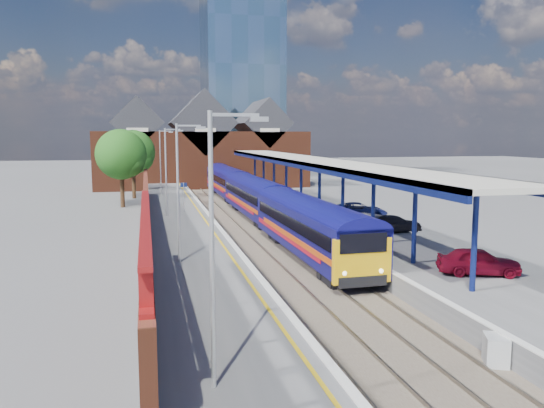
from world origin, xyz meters
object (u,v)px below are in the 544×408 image
(lamp_post_c, at_px, (168,166))
(lamp_post_d, at_px, (162,158))
(parked_car_blue, at_px, (358,210))
(relay_cabinet, at_px, (496,351))
(platform_sign, at_px, (184,192))
(lamp_post_a, at_px, (217,234))
(parked_car_silver, at_px, (372,222))
(train, at_px, (239,186))
(parked_car_dark, at_px, (394,224))
(parked_car_red, at_px, (479,261))
(lamp_post_b, at_px, (181,184))

(lamp_post_c, bearing_deg, lamp_post_d, 90.00)
(lamp_post_d, relative_size, parked_car_blue, 1.56)
(lamp_post_d, distance_m, relay_cabinet, 45.76)
(platform_sign, bearing_deg, lamp_post_a, -92.44)
(lamp_post_d, xyz_separation_m, parked_car_silver, (13.02, -26.16, -3.38))
(train, relative_size, parked_car_dark, 16.98)
(lamp_post_a, bearing_deg, relay_cabinet, 8.64)
(parked_car_silver, relative_size, parked_car_blue, 0.83)
(parked_car_red, bearing_deg, lamp_post_a, 141.92)
(train, bearing_deg, lamp_post_c, -123.12)
(lamp_post_b, bearing_deg, relay_cabinet, -53.99)
(parked_car_silver, height_order, parked_car_blue, parked_car_blue)
(train, relative_size, platform_sign, 26.37)
(lamp_post_a, height_order, lamp_post_b, same)
(relay_cabinet, bearing_deg, parked_car_dark, 98.34)
(lamp_post_b, relative_size, relay_cabinet, 7.00)
(lamp_post_b, distance_m, parked_car_silver, 14.67)
(parked_car_red, bearing_deg, lamp_post_d, 39.13)
(parked_car_silver, bearing_deg, lamp_post_d, 1.12)
(lamp_post_d, relative_size, parked_car_dark, 1.80)
(parked_car_blue, bearing_deg, relay_cabinet, -173.82)
(parked_car_red, bearing_deg, lamp_post_c, 51.14)
(parked_car_blue, bearing_deg, lamp_post_b, 146.73)
(train, height_order, lamp_post_d, lamp_post_d)
(parked_car_blue, bearing_deg, lamp_post_d, 53.22)
(lamp_post_c, relative_size, parked_car_blue, 1.56)
(parked_car_blue, bearing_deg, parked_car_silver, -175.23)
(lamp_post_b, bearing_deg, lamp_post_a, -90.00)
(train, distance_m, lamp_post_c, 14.66)
(lamp_post_a, bearing_deg, lamp_post_b, 90.00)
(lamp_post_c, xyz_separation_m, parked_car_silver, (13.02, -10.16, -3.38))
(train, relative_size, parked_car_blue, 14.74)
(lamp_post_d, bearing_deg, platform_sign, -84.44)
(lamp_post_c, xyz_separation_m, parked_car_dark, (14.39, -10.71, -3.43))
(lamp_post_b, distance_m, parked_car_dark, 15.72)
(train, distance_m, relay_cabinet, 40.70)
(lamp_post_c, xyz_separation_m, platform_sign, (1.36, 2.00, -2.30))
(platform_sign, distance_m, parked_car_silver, 16.88)
(lamp_post_b, height_order, parked_car_blue, lamp_post_b)
(lamp_post_a, xyz_separation_m, lamp_post_c, (0.00, 30.00, 0.00))
(train, xyz_separation_m, parked_car_red, (5.35, -33.76, -0.49))
(lamp_post_a, distance_m, relay_cabinet, 10.30)
(lamp_post_a, relative_size, lamp_post_c, 1.00)
(lamp_post_c, height_order, parked_car_dark, lamp_post_c)
(lamp_post_b, height_order, parked_car_silver, lamp_post_b)
(parked_car_silver, bearing_deg, parked_car_red, 155.59)
(lamp_post_c, relative_size, platform_sign, 2.80)
(parked_car_silver, xyz_separation_m, parked_car_blue, (1.34, 5.50, 0.01))
(lamp_post_b, relative_size, parked_car_blue, 1.56)
(parked_car_red, distance_m, parked_car_dark, 11.07)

